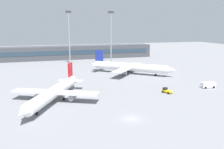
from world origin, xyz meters
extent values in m
plane|color=gray|center=(0.00, 40.00, 0.00)|extent=(400.00, 400.00, 0.00)
cube|color=#3F4247|center=(0.00, 114.55, 4.50)|extent=(115.25, 12.00, 9.00)
cube|color=#263847|center=(0.00, 108.50, 4.95)|extent=(109.49, 0.16, 2.80)
cylinder|color=white|center=(-17.30, 19.75, 2.98)|extent=(17.82, 30.54, 3.43)
cone|color=white|center=(-25.38, 3.88, 2.98)|extent=(4.62, 4.85, 3.26)
cone|color=white|center=(-9.29, 35.46, 2.98)|extent=(3.70, 4.15, 2.40)
cube|color=red|center=(-10.53, 33.03, 7.18)|extent=(2.09, 3.69, 4.97)
cube|color=silver|center=(-10.41, 33.27, 3.16)|extent=(9.20, 6.36, 0.22)
cube|color=silver|center=(-16.89, 20.55, 2.71)|extent=(26.12, 16.17, 0.45)
cylinder|color=gray|center=(-21.72, 23.01, 1.44)|extent=(2.92, 3.40, 1.81)
cylinder|color=gray|center=(-12.06, 18.09, 1.44)|extent=(2.92, 3.40, 1.81)
cylinder|color=black|center=(-22.46, 9.60, 0.45)|extent=(0.73, 0.97, 0.90)
cylinder|color=black|center=(-18.57, 22.42, 0.45)|extent=(0.73, 0.97, 0.90)
cylinder|color=black|center=(-14.38, 20.29, 0.45)|extent=(0.73, 0.97, 0.90)
cylinder|color=silver|center=(20.38, 53.18, 3.29)|extent=(29.38, 26.54, 3.78)
cone|color=silver|center=(35.09, 40.20, 3.29)|extent=(5.50, 5.45, 3.59)
cone|color=silver|center=(5.80, 66.03, 3.29)|extent=(4.59, 4.49, 2.65)
cube|color=navy|center=(8.06, 64.04, 7.91)|extent=(3.52, 3.17, 5.48)
cube|color=silver|center=(7.83, 64.24, 3.48)|extent=(8.67, 9.31, 0.24)
cube|color=silver|center=(19.63, 53.83, 2.99)|extent=(23.34, 25.56, 0.50)
cylinder|color=gray|center=(15.68, 49.35, 1.58)|extent=(3.71, 3.60, 1.99)
cylinder|color=gray|center=(23.58, 58.31, 1.58)|extent=(3.71, 3.60, 1.99)
cylinder|color=black|center=(29.78, 44.88, 0.50)|extent=(1.01, 0.96, 1.00)
cylinder|color=black|center=(17.17, 52.55, 0.50)|extent=(1.01, 0.96, 1.00)
cylinder|color=black|center=(20.59, 56.43, 0.50)|extent=(1.01, 0.96, 1.00)
cube|color=yellow|center=(20.32, 18.08, 0.65)|extent=(2.69, 3.90, 0.60)
cube|color=black|center=(20.00, 18.92, 1.30)|extent=(1.70, 1.53, 0.90)
cylinder|color=black|center=(20.62, 19.48, 0.35)|extent=(0.48, 0.74, 0.70)
cylinder|color=black|center=(19.16, 18.92, 0.35)|extent=(0.48, 0.74, 0.70)
cylinder|color=black|center=(21.48, 17.24, 0.35)|extent=(0.48, 0.74, 0.70)
cylinder|color=black|center=(20.02, 16.68, 0.35)|extent=(0.48, 0.74, 0.70)
cube|color=white|center=(38.59, 19.96, 1.13)|extent=(5.32, 2.34, 1.90)
cube|color=#1E2633|center=(40.58, 19.83, 1.63)|extent=(0.29, 1.91, 0.70)
cylinder|color=black|center=(40.22, 18.83, 0.38)|extent=(0.78, 0.33, 0.76)
cylinder|color=black|center=(40.35, 20.86, 0.38)|extent=(0.78, 0.33, 0.76)
cylinder|color=black|center=(36.82, 19.06, 0.38)|extent=(0.78, 0.33, 0.76)
cylinder|color=black|center=(36.96, 21.09, 0.38)|extent=(0.78, 0.33, 0.76)
cylinder|color=gray|center=(-3.24, 90.07, 14.87)|extent=(0.70, 0.70, 29.75)
cube|color=#333338|center=(-3.24, 90.07, 30.35)|extent=(3.20, 0.80, 1.20)
cylinder|color=gray|center=(20.07, 83.19, 14.79)|extent=(0.70, 0.70, 29.57)
cube|color=#333338|center=(20.07, 83.19, 30.17)|extent=(3.20, 0.80, 1.20)
camera|label=1|loc=(-21.32, -52.65, 22.79)|focal=38.73mm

